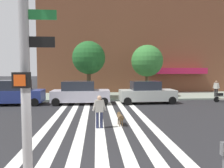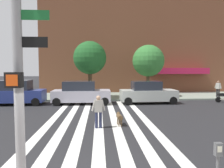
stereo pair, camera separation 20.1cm
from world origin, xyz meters
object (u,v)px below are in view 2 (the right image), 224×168
object	(u,v)px
parked_car_near_curb	(17,93)
pedestrian_bystander	(218,88)
street_tree_nearest	(90,58)
parked_car_third_in_line	(148,93)
dog_on_leash	(119,117)
parking_meter_second_along	(218,167)
pedestrian_dog_walker	(98,110)
street_tree_middle	(148,61)
parked_car_behind_first	(81,93)
traffic_light_pole	(16,38)
parked_scooter	(224,97)

from	to	relation	value
parked_car_near_curb	pedestrian_bystander	bearing A→B (deg)	7.80
parked_car_near_curb	street_tree_nearest	distance (m)	7.13
parked_car_third_in_line	dog_on_leash	world-z (taller)	parked_car_third_in_line
parking_meter_second_along	pedestrian_dog_walker	size ratio (longest dim) A/B	0.83
street_tree_middle	pedestrian_bystander	xyz separation A→B (m)	(6.95, -0.87, -2.71)
street_tree_middle	dog_on_leash	distance (m)	11.63
parked_car_near_curb	dog_on_leash	distance (m)	10.54
parked_car_behind_first	street_tree_nearest	bearing A→B (deg)	75.75
parked_car_near_curb	street_tree_middle	xyz separation A→B (m)	(11.82, 3.44, 2.81)
pedestrian_dog_walker	parked_car_third_in_line	bearing A→B (deg)	60.55
dog_on_leash	parked_car_near_curb	bearing A→B (deg)	138.41
pedestrian_dog_walker	dog_on_leash	bearing A→B (deg)	23.78
parked_car_third_in_line	pedestrian_dog_walker	world-z (taller)	parked_car_third_in_line
parked_car_near_curb	pedestrian_dog_walker	bearing A→B (deg)	-47.79
street_tree_middle	pedestrian_bystander	size ratio (longest dim) A/B	3.21
dog_on_leash	pedestrian_bystander	size ratio (longest dim) A/B	0.61
street_tree_middle	pedestrian_dog_walker	world-z (taller)	street_tree_middle
parking_meter_second_along	parked_car_behind_first	distance (m)	14.52
traffic_light_pole	pedestrian_dog_walker	world-z (taller)	traffic_light_pole
parked_car_third_in_line	parked_car_near_curb	bearing A→B (deg)	179.99
pedestrian_dog_walker	street_tree_middle	bearing A→B (deg)	65.18
street_tree_nearest	pedestrian_bystander	world-z (taller)	street_tree_nearest
parked_car_behind_first	dog_on_leash	distance (m)	7.47
parked_scooter	parked_car_third_in_line	bearing A→B (deg)	-178.79
parking_meter_second_along	dog_on_leash	distance (m)	7.15
pedestrian_bystander	parked_car_behind_first	bearing A→B (deg)	-169.21
parked_car_behind_first	pedestrian_dog_walker	bearing A→B (deg)	-78.63
parking_meter_second_along	parked_car_near_curb	bearing A→B (deg)	123.16
pedestrian_bystander	dog_on_leash	bearing A→B (deg)	-138.76
street_tree_middle	pedestrian_bystander	bearing A→B (deg)	-7.10
street_tree_middle	parked_car_behind_first	bearing A→B (deg)	-152.29
street_tree_nearest	parked_car_near_curb	bearing A→B (deg)	-156.61
parked_car_near_curb	street_tree_nearest	world-z (taller)	street_tree_nearest
parked_car_behind_first	parked_scooter	distance (m)	12.70
traffic_light_pole	parked_car_behind_first	xyz separation A→B (m)	(-0.03, 13.85, -2.59)
parking_meter_second_along	pedestrian_bystander	world-z (taller)	pedestrian_bystander
traffic_light_pole	dog_on_leash	world-z (taller)	traffic_light_pole
traffic_light_pole	pedestrian_bystander	size ratio (longest dim) A/B	3.54
pedestrian_dog_walker	parking_meter_second_along	bearing A→B (deg)	-70.05
street_tree_nearest	traffic_light_pole	bearing A→B (deg)	-92.16
parked_car_behind_first	dog_on_leash	bearing A→B (deg)	-69.60
parked_car_third_in_line	pedestrian_dog_walker	size ratio (longest dim) A/B	2.95
parked_car_behind_first	street_tree_nearest	xyz separation A→B (m)	(0.65, 2.56, 3.08)
parking_meter_second_along	parked_scooter	size ratio (longest dim) A/B	0.83
parked_car_behind_first	pedestrian_bystander	size ratio (longest dim) A/B	2.94
parked_car_behind_first	dog_on_leash	xyz separation A→B (m)	(2.60, -6.98, -0.49)
traffic_light_pole	street_tree_nearest	distance (m)	16.44
street_tree_nearest	dog_on_leash	bearing A→B (deg)	-78.47
traffic_light_pole	parked_scooter	distance (m)	19.12
parked_scooter	street_tree_middle	world-z (taller)	street_tree_middle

